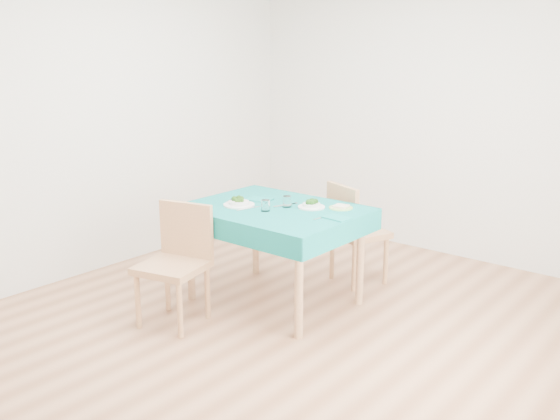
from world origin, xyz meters
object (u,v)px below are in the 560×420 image
Objects in this scene: chair_near at (171,251)px; bowl_far at (311,204)px; bowl_near at (239,201)px; table at (275,255)px; chair_far at (360,224)px; side_plate at (341,208)px.

bowl_far is (0.53, 0.93, 0.25)m from chair_near.
chair_near reaches higher than bowl_far.
bowl_far is (0.46, 0.30, -0.01)m from bowl_near.
chair_far reaches higher than table.
chair_far is 1.09m from bowl_near.
chair_near is 0.68m from bowl_near.
bowl_far reaches higher than table.
bowl_near is 1.17× the size of bowl_far.
side_plate is at bearing 42.16° from chair_near.
bowl_far is 1.14× the size of side_plate.
chair_near is 1.29m from side_plate.
bowl_near is at bearing -146.46° from side_plate.
chair_far is 0.68m from bowl_far.
chair_far is at bearing 61.10° from bowl_near.
chair_near reaches higher than side_plate.
bowl_near is at bearing 82.31° from chair_far.
bowl_near is 0.55m from bowl_far.
bowl_near is at bearing -147.44° from bowl_far.
table is 0.50m from bowl_far.
side_plate is at bearing 35.97° from bowl_far.
bowl_near is 0.77m from side_plate.
bowl_near is 1.33× the size of side_plate.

